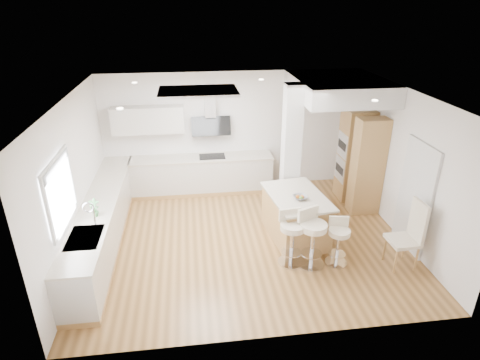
{
  "coord_description": "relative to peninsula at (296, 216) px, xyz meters",
  "views": [
    {
      "loc": [
        -0.98,
        -6.56,
        4.31
      ],
      "look_at": [
        -0.08,
        0.4,
        1.09
      ],
      "focal_mm": 30.0,
      "sensor_mm": 36.0,
      "label": 1
    }
  ],
  "objects": [
    {
      "name": "ground",
      "position": [
        -0.95,
        0.03,
        -0.46
      ],
      "size": [
        6.0,
        6.0,
        0.0
      ],
      "primitive_type": "plane",
      "color": "olive",
      "rests_on": "ground"
    },
    {
      "name": "ceiling",
      "position": [
        -0.95,
        0.03,
        -0.46
      ],
      "size": [
        6.0,
        5.0,
        0.02
      ],
      "primitive_type": "cube",
      "color": "silver",
      "rests_on": "ground"
    },
    {
      "name": "wall_back",
      "position": [
        -0.95,
        2.53,
        0.94
      ],
      "size": [
        6.0,
        0.04,
        2.8
      ],
      "primitive_type": "cube",
      "color": "white",
      "rests_on": "ground"
    },
    {
      "name": "wall_left",
      "position": [
        -3.95,
        0.03,
        0.94
      ],
      "size": [
        0.04,
        5.0,
        2.8
      ],
      "primitive_type": "cube",
      "color": "white",
      "rests_on": "ground"
    },
    {
      "name": "wall_right",
      "position": [
        2.05,
        0.03,
        0.94
      ],
      "size": [
        0.04,
        5.0,
        2.8
      ],
      "primitive_type": "cube",
      "color": "white",
      "rests_on": "ground"
    },
    {
      "name": "skylight",
      "position": [
        -1.74,
        0.63,
        2.31
      ],
      "size": [
        4.1,
        2.1,
        0.06
      ],
      "color": "silver",
      "rests_on": "ground"
    },
    {
      "name": "window_left",
      "position": [
        -3.9,
        -0.87,
        1.23
      ],
      "size": [
        0.06,
        1.28,
        1.07
      ],
      "color": "white",
      "rests_on": "ground"
    },
    {
      "name": "doorway_right",
      "position": [
        2.03,
        -0.57,
        0.54
      ],
      "size": [
        0.05,
        1.0,
        2.1
      ],
      "color": "#4A413A",
      "rests_on": "ground"
    },
    {
      "name": "counter_left",
      "position": [
        -3.65,
        0.26,
        -0.0
      ],
      "size": [
        0.63,
        4.5,
        1.35
      ],
      "color": "tan",
      "rests_on": "ground"
    },
    {
      "name": "counter_back",
      "position": [
        -1.86,
        2.25,
        0.24
      ],
      "size": [
        3.62,
        0.63,
        2.5
      ],
      "color": "tan",
      "rests_on": "ground"
    },
    {
      "name": "pillar",
      "position": [
        0.1,
        0.98,
        0.94
      ],
      "size": [
        0.35,
        0.35,
        2.8
      ],
      "color": "silver",
      "rests_on": "ground"
    },
    {
      "name": "soffit",
      "position": [
        1.15,
        1.43,
        2.14
      ],
      "size": [
        1.78,
        2.2,
        0.4
      ],
      "color": "silver",
      "rests_on": "ground"
    },
    {
      "name": "oven_column",
      "position": [
        1.73,
        1.26,
        0.59
      ],
      "size": [
        0.63,
        1.21,
        2.1
      ],
      "color": "tan",
      "rests_on": "ground"
    },
    {
      "name": "peninsula",
      "position": [
        0.0,
        0.0,
        0.0
      ],
      "size": [
        1.17,
        1.61,
        0.98
      ],
      "rotation": [
        0.0,
        0.0,
        0.13
      ],
      "color": "tan",
      "rests_on": "ground"
    },
    {
      "name": "bar_stool_a",
      "position": [
        -0.28,
        -0.81,
        0.1
      ],
      "size": [
        0.5,
        0.5,
        1.01
      ],
      "rotation": [
        0.0,
        0.0,
        0.12
      ],
      "color": "silver",
      "rests_on": "ground"
    },
    {
      "name": "bar_stool_b",
      "position": [
        0.05,
        -0.91,
        0.14
      ],
      "size": [
        0.62,
        0.62,
        1.06
      ],
      "rotation": [
        0.0,
        0.0,
        0.39
      ],
      "color": "silver",
      "rests_on": "ground"
    },
    {
      "name": "bar_stool_c",
      "position": [
        0.52,
        -0.92,
        0.03
      ],
      "size": [
        0.45,
        0.45,
        0.87
      ],
      "rotation": [
        0.0,
        0.0,
        -0.17
      ],
      "color": "silver",
      "rests_on": "ground"
    },
    {
      "name": "dining_chair",
      "position": [
        1.7,
        -1.13,
        0.2
      ],
      "size": [
        0.49,
        0.49,
        1.23
      ],
      "rotation": [
        0.0,
        0.0,
        0.04
      ],
      "color": "beige",
      "rests_on": "ground"
    }
  ]
}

